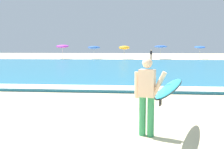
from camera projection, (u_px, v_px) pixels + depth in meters
ground_plane at (76, 131)px, 6.12m from camera, size 160.00×160.00×0.00m
sea at (122, 67)px, 25.07m from camera, size 120.00×28.00×0.14m
surf_foam at (105, 87)px, 11.80m from camera, size 120.00×1.36×0.01m
surfer_with_board at (158, 91)px, 5.58m from camera, size 1.29×2.66×1.73m
beach_umbrella_0 at (62, 46)px, 44.45m from camera, size 2.17×2.21×2.47m
beach_umbrella_1 at (94, 48)px, 44.37m from camera, size 2.11×2.14×2.22m
beach_umbrella_2 at (124, 48)px, 42.29m from camera, size 1.75×1.78×2.24m
beach_umbrella_3 at (161, 47)px, 42.53m from camera, size 2.11×2.12×2.29m
beach_umbrella_4 at (200, 47)px, 43.31m from camera, size 1.78×1.81×2.25m
beachgoer_near_row_left at (151, 54)px, 41.72m from camera, size 0.32×0.20×1.58m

